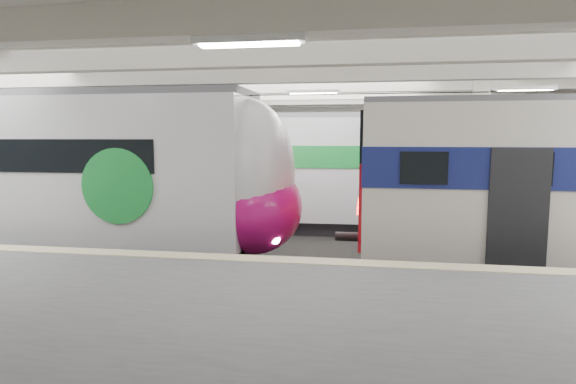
# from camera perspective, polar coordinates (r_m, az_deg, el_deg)

# --- Properties ---
(station_hall) EXTENTS (36.00, 24.00, 5.75)m
(station_hall) POSITION_cam_1_polar(r_m,az_deg,el_deg) (11.08, 0.83, 4.70)
(station_hall) COLOR black
(station_hall) RESTS_ON ground
(modern_emu) EXTENTS (15.26, 3.15, 4.85)m
(modern_emu) POSITION_cam_1_polar(r_m,az_deg,el_deg) (15.44, -24.94, 1.44)
(modern_emu) COLOR silver
(modern_emu) RESTS_ON ground
(far_train) EXTENTS (14.00, 3.16, 4.45)m
(far_train) POSITION_cam_1_polar(r_m,az_deg,el_deg) (19.24, -9.16, 2.65)
(far_train) COLOR silver
(far_train) RESTS_ON ground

